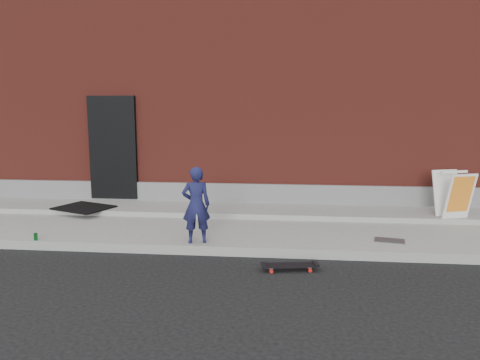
# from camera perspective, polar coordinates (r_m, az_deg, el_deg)

# --- Properties ---
(ground) EXTENTS (80.00, 80.00, 0.00)m
(ground) POSITION_cam_1_polar(r_m,az_deg,el_deg) (7.39, -3.92, -9.21)
(ground) COLOR black
(ground) RESTS_ON ground
(sidewalk) EXTENTS (20.00, 3.00, 0.15)m
(sidewalk) POSITION_cam_1_polar(r_m,az_deg,el_deg) (8.79, -2.25, -5.71)
(sidewalk) COLOR gray
(sidewalk) RESTS_ON ground
(apron) EXTENTS (20.00, 1.20, 0.10)m
(apron) POSITION_cam_1_polar(r_m,az_deg,el_deg) (9.62, -1.50, -3.63)
(apron) COLOR gray
(apron) RESTS_ON sidewalk
(building) EXTENTS (20.00, 8.10, 5.00)m
(building) POSITION_cam_1_polar(r_m,az_deg,el_deg) (13.96, 0.92, 9.81)
(building) COLOR maroon
(building) RESTS_ON ground
(child) EXTENTS (0.50, 0.39, 1.22)m
(child) POSITION_cam_1_polar(r_m,az_deg,el_deg) (7.42, -5.37, -3.05)
(child) COLOR #171943
(child) RESTS_ON sidewalk
(skateboard) EXTENTS (0.81, 0.33, 0.09)m
(skateboard) POSITION_cam_1_polar(r_m,az_deg,el_deg) (6.76, 6.08, -10.33)
(skateboard) COLOR red
(skateboard) RESTS_ON ground
(pizza_sign) EXTENTS (0.69, 0.75, 0.88)m
(pizza_sign) POSITION_cam_1_polar(r_m,az_deg,el_deg) (9.54, 24.60, -1.57)
(pizza_sign) COLOR silver
(pizza_sign) RESTS_ON apron
(soda_can) EXTENTS (0.08, 0.08, 0.12)m
(soda_can) POSITION_cam_1_polar(r_m,az_deg,el_deg) (8.33, -23.63, -6.36)
(soda_can) COLOR #1C8E33
(soda_can) RESTS_ON sidewalk
(doormat) EXTENTS (1.28, 1.17, 0.03)m
(doormat) POSITION_cam_1_polar(r_m,az_deg,el_deg) (10.02, -18.50, -3.21)
(doormat) COLOR black
(doormat) RESTS_ON apron
(utility_plate) EXTENTS (0.52, 0.39, 0.01)m
(utility_plate) POSITION_cam_1_polar(r_m,az_deg,el_deg) (7.99, 17.76, -7.04)
(utility_plate) COLOR #535458
(utility_plate) RESTS_ON sidewalk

